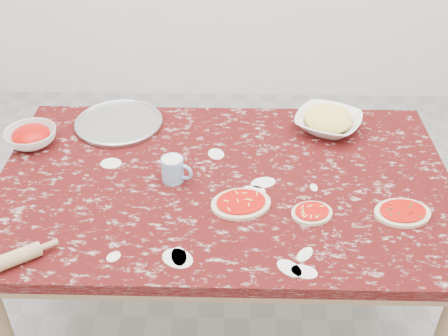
% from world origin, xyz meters
% --- Properties ---
extents(ground, '(4.00, 4.00, 0.00)m').
position_xyz_m(ground, '(0.00, 0.00, 0.00)').
color(ground, gray).
extents(worktable, '(1.60, 1.00, 0.75)m').
position_xyz_m(worktable, '(0.00, 0.00, 0.67)').
color(worktable, '#3B0A0A').
rests_on(worktable, ground).
extents(pizza_tray, '(0.38, 0.38, 0.01)m').
position_xyz_m(pizza_tray, '(-0.43, 0.35, 0.76)').
color(pizza_tray, '#B2B2B7').
rests_on(pizza_tray, worktable).
extents(sauce_bowl, '(0.22, 0.22, 0.06)m').
position_xyz_m(sauce_bowl, '(-0.74, 0.21, 0.78)').
color(sauce_bowl, white).
rests_on(sauce_bowl, worktable).
extents(cheese_bowl, '(0.33, 0.33, 0.06)m').
position_xyz_m(cheese_bowl, '(0.40, 0.34, 0.78)').
color(cheese_bowl, white).
rests_on(cheese_bowl, worktable).
extents(flour_mug, '(0.11, 0.08, 0.09)m').
position_xyz_m(flour_mug, '(-0.17, -0.01, 0.80)').
color(flour_mug, '#80A9D6').
rests_on(flour_mug, worktable).
extents(pizza_left, '(0.23, 0.20, 0.02)m').
position_xyz_m(pizza_left, '(0.06, -0.14, 0.76)').
color(pizza_left, beige).
rests_on(pizza_left, worktable).
extents(pizza_mid, '(0.16, 0.15, 0.02)m').
position_xyz_m(pizza_mid, '(0.29, -0.18, 0.76)').
color(pizza_mid, beige).
rests_on(pizza_mid, worktable).
extents(pizza_right, '(0.20, 0.17, 0.02)m').
position_xyz_m(pizza_right, '(0.58, -0.17, 0.76)').
color(pizza_right, beige).
rests_on(pizza_right, worktable).
extents(rolling_pin, '(0.21, 0.16, 0.05)m').
position_xyz_m(rolling_pin, '(-0.63, -0.44, 0.77)').
color(rolling_pin, tan).
rests_on(rolling_pin, worktable).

